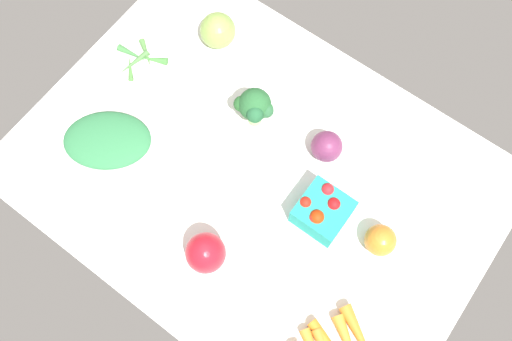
{
  "coord_description": "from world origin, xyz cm",
  "views": [
    {
      "loc": [
        24.27,
        -33.08,
        115.45
      ],
      "look_at": [
        0.0,
        0.0,
        4.0
      ],
      "focal_mm": 37.79,
      "sensor_mm": 36.0,
      "label": 1
    }
  ],
  "objects_px": {
    "red_onion_center": "(327,146)",
    "berry_basket": "(322,211)",
    "leafy_greens_clump": "(107,140)",
    "okra_pile": "(140,59)",
    "heirloom_tomato_orange": "(380,240)",
    "bell_pepper_red": "(206,253)",
    "broccoli_head": "(255,106)",
    "heirloom_tomato_green": "(218,30)"
  },
  "relations": [
    {
      "from": "red_onion_center",
      "to": "berry_basket",
      "type": "bearing_deg",
      "value": -59.8
    },
    {
      "from": "red_onion_center",
      "to": "leafy_greens_clump",
      "type": "distance_m",
      "value": 0.49
    },
    {
      "from": "berry_basket",
      "to": "leafy_greens_clump",
      "type": "distance_m",
      "value": 0.5
    },
    {
      "from": "red_onion_center",
      "to": "okra_pile",
      "type": "height_order",
      "value": "red_onion_center"
    },
    {
      "from": "heirloom_tomato_orange",
      "to": "okra_pile",
      "type": "xyz_separation_m",
      "value": [
        -0.7,
        0.05,
        -0.03
      ]
    },
    {
      "from": "bell_pepper_red",
      "to": "okra_pile",
      "type": "distance_m",
      "value": 0.51
    },
    {
      "from": "berry_basket",
      "to": "okra_pile",
      "type": "xyz_separation_m",
      "value": [
        -0.57,
        0.07,
        -0.03
      ]
    },
    {
      "from": "heirloom_tomato_orange",
      "to": "leafy_greens_clump",
      "type": "height_order",
      "value": "heirloom_tomato_orange"
    },
    {
      "from": "heirloom_tomato_orange",
      "to": "okra_pile",
      "type": "relative_size",
      "value": 0.53
    },
    {
      "from": "red_onion_center",
      "to": "okra_pile",
      "type": "distance_m",
      "value": 0.5
    },
    {
      "from": "berry_basket",
      "to": "broccoli_head",
      "type": "bearing_deg",
      "value": 158.43
    },
    {
      "from": "berry_basket",
      "to": "red_onion_center",
      "type": "bearing_deg",
      "value": 120.2
    },
    {
      "from": "heirloom_tomato_orange",
      "to": "leafy_greens_clump",
      "type": "distance_m",
      "value": 0.64
    },
    {
      "from": "bell_pepper_red",
      "to": "heirloom_tomato_green",
      "type": "height_order",
      "value": "bell_pepper_red"
    },
    {
      "from": "heirloom_tomato_orange",
      "to": "okra_pile",
      "type": "height_order",
      "value": "heirloom_tomato_orange"
    },
    {
      "from": "okra_pile",
      "to": "heirloom_tomato_green",
      "type": "bearing_deg",
      "value": 52.94
    },
    {
      "from": "bell_pepper_red",
      "to": "heirloom_tomato_green",
      "type": "relative_size",
      "value": 1.13
    },
    {
      "from": "leafy_greens_clump",
      "to": "heirloom_tomato_green",
      "type": "distance_m",
      "value": 0.37
    },
    {
      "from": "heirloom_tomato_orange",
      "to": "broccoli_head",
      "type": "xyz_separation_m",
      "value": [
        -0.38,
        0.08,
        0.04
      ]
    },
    {
      "from": "berry_basket",
      "to": "okra_pile",
      "type": "relative_size",
      "value": 0.82
    },
    {
      "from": "heirloom_tomato_orange",
      "to": "heirloom_tomato_green",
      "type": "xyz_separation_m",
      "value": [
        -0.58,
        0.2,
        0.01
      ]
    },
    {
      "from": "red_onion_center",
      "to": "heirloom_tomato_green",
      "type": "distance_m",
      "value": 0.39
    },
    {
      "from": "okra_pile",
      "to": "red_onion_center",
      "type": "bearing_deg",
      "value": 7.38
    },
    {
      "from": "bell_pepper_red",
      "to": "leafy_greens_clump",
      "type": "relative_size",
      "value": 0.49
    },
    {
      "from": "heirloom_tomato_orange",
      "to": "broccoli_head",
      "type": "height_order",
      "value": "broccoli_head"
    },
    {
      "from": "berry_basket",
      "to": "broccoli_head",
      "type": "distance_m",
      "value": 0.27
    },
    {
      "from": "berry_basket",
      "to": "leafy_greens_clump",
      "type": "bearing_deg",
      "value": -163.31
    },
    {
      "from": "heirloom_tomato_green",
      "to": "okra_pile",
      "type": "relative_size",
      "value": 0.68
    },
    {
      "from": "okra_pile",
      "to": "broccoli_head",
      "type": "relative_size",
      "value": 1.1
    },
    {
      "from": "heirloom_tomato_green",
      "to": "heirloom_tomato_orange",
      "type": "bearing_deg",
      "value": -19.14
    },
    {
      "from": "heirloom_tomato_green",
      "to": "berry_basket",
      "type": "bearing_deg",
      "value": -26.22
    },
    {
      "from": "heirloom_tomato_orange",
      "to": "bell_pepper_red",
      "type": "xyz_separation_m",
      "value": [
        -0.27,
        -0.24,
        0.02
      ]
    },
    {
      "from": "heirloom_tomato_green",
      "to": "broccoli_head",
      "type": "distance_m",
      "value": 0.24
    },
    {
      "from": "red_onion_center",
      "to": "berry_basket",
      "type": "height_order",
      "value": "berry_basket"
    },
    {
      "from": "heirloom_tomato_green",
      "to": "broccoli_head",
      "type": "height_order",
      "value": "broccoli_head"
    },
    {
      "from": "heirloom_tomato_green",
      "to": "broccoli_head",
      "type": "xyz_separation_m",
      "value": [
        0.2,
        -0.12,
        0.03
      ]
    },
    {
      "from": "broccoli_head",
      "to": "leafy_greens_clump",
      "type": "bearing_deg",
      "value": -133.67
    },
    {
      "from": "bell_pepper_red",
      "to": "broccoli_head",
      "type": "xyz_separation_m",
      "value": [
        -0.11,
        0.32,
        0.03
      ]
    },
    {
      "from": "leafy_greens_clump",
      "to": "heirloom_tomato_orange",
      "type": "bearing_deg",
      "value": 14.99
    },
    {
      "from": "bell_pepper_red",
      "to": "heirloom_tomato_green",
      "type": "distance_m",
      "value": 0.54
    },
    {
      "from": "leafy_greens_clump",
      "to": "berry_basket",
      "type": "bearing_deg",
      "value": 16.69
    },
    {
      "from": "leafy_greens_clump",
      "to": "heirloom_tomato_green",
      "type": "relative_size",
      "value": 2.3
    }
  ]
}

